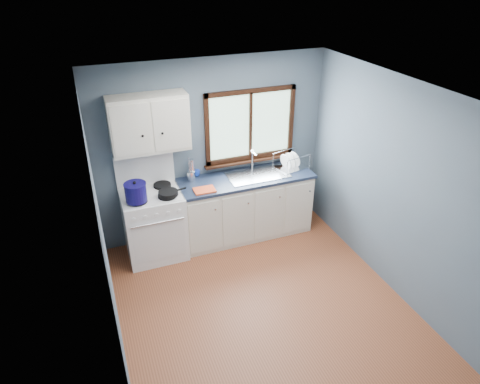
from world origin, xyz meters
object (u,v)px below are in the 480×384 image
object	(u,v)px
skillet	(168,193)
utensil_crock	(191,176)
stockpot	(136,192)
gas_range	(154,222)
dish_rack	(291,164)
sink	(257,179)
thermos	(192,170)
base_cabinets	(245,209)

from	to	relation	value
skillet	utensil_crock	world-z (taller)	utensil_crock
skillet	stockpot	distance (m)	0.41
stockpot	gas_range	bearing A→B (deg)	40.89
utensil_crock	dish_rack	distance (m)	1.44
stockpot	sink	bearing A→B (deg)	6.40
gas_range	stockpot	world-z (taller)	gas_range
gas_range	skillet	world-z (taller)	gas_range
utensil_crock	thermos	world-z (taller)	utensil_crock
sink	utensil_crock	distance (m)	0.93
stockpot	base_cabinets	bearing A→B (deg)	7.18
gas_range	dish_rack	bearing A→B (deg)	1.97
base_cabinets	thermos	size ratio (longest dim) A/B	6.20
thermos	dish_rack	distance (m)	1.42
skillet	stockpot	size ratio (longest dim) A/B	1.17
utensil_crock	base_cabinets	bearing A→B (deg)	-12.65
base_cabinets	dish_rack	size ratio (longest dim) A/B	3.69
skillet	dish_rack	world-z (taller)	dish_rack
utensil_crock	sink	bearing A→B (deg)	-10.21
skillet	utensil_crock	xyz separation A→B (m)	(0.38, 0.35, 0.01)
sink	skillet	size ratio (longest dim) A/B	2.13
base_cabinets	sink	bearing A→B (deg)	-0.13
sink	utensil_crock	size ratio (longest dim) A/B	2.47
utensil_crock	thermos	bearing A→B (deg)	34.01
base_cabinets	sink	xyz separation A→B (m)	(0.18, -0.00, 0.45)
skillet	stockpot	bearing A→B (deg)	166.48
thermos	sink	bearing A→B (deg)	-11.75
sink	skillet	distance (m)	1.31
base_cabinets	utensil_crock	world-z (taller)	utensil_crock
base_cabinets	sink	distance (m)	0.48
stockpot	utensil_crock	world-z (taller)	utensil_crock
sink	dish_rack	world-z (taller)	sink
sink	thermos	xyz separation A→B (m)	(-0.88, 0.18, 0.21)
gas_range	thermos	size ratio (longest dim) A/B	4.55
skillet	thermos	xyz separation A→B (m)	(0.41, 0.37, 0.08)
base_cabinets	stockpot	xyz separation A→B (m)	(-1.50, -0.19, 0.67)
base_cabinets	dish_rack	xyz separation A→B (m)	(0.71, 0.05, 0.57)
sink	stockpot	size ratio (longest dim) A/B	2.50
skillet	dish_rack	bearing A→B (deg)	-6.43
stockpot	thermos	xyz separation A→B (m)	(0.81, 0.37, -0.01)
gas_range	sink	xyz separation A→B (m)	(1.49, 0.02, 0.37)
utensil_crock	dish_rack	size ratio (longest dim) A/B	0.68
thermos	dish_rack	world-z (taller)	thermos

